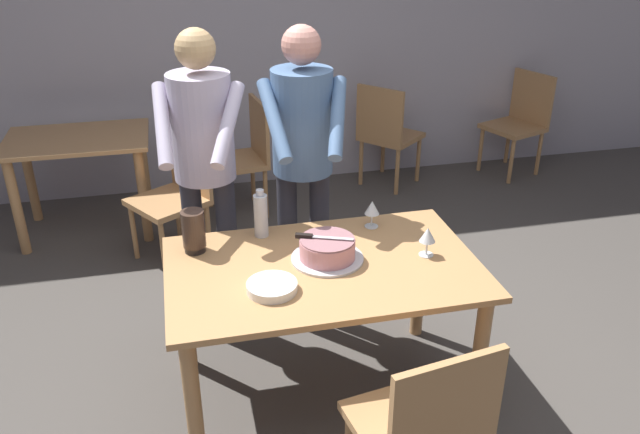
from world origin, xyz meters
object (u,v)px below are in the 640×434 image
object	(u,v)px
plate_stack	(272,287)
background_chair_3	(176,190)
wine_glass_near	(428,236)
cake_knife	(312,237)
main_dining_table	(323,286)
cake_on_platter	(327,250)
person_cutting_cake	(303,150)
hurricane_lamp	(194,231)
person_standing_beside	(204,156)
background_chair_2	(520,120)
chair_near_side	(423,428)
background_table	(80,158)
water_bottle	(261,215)
background_chair_1	(387,132)
background_chair_0	(245,153)
wine_glass_far	(372,209)

from	to	relation	value
plate_stack	background_chair_3	distance (m)	1.85
wine_glass_near	cake_knife	bearing A→B (deg)	170.25
main_dining_table	cake_knife	size ratio (longest dim) A/B	5.55
plate_stack	wine_glass_near	size ratio (longest dim) A/B	1.53
cake_on_platter	person_cutting_cake	bearing A→B (deg)	88.66
cake_on_platter	wine_glass_near	size ratio (longest dim) A/B	2.36
main_dining_table	hurricane_lamp	xyz separation A→B (m)	(-0.57, 0.27, 0.22)
person_standing_beside	background_chair_2	bearing A→B (deg)	32.46
chair_near_side	background_table	world-z (taller)	chair_near_side
main_dining_table	background_chair_2	bearing A→B (deg)	46.24
main_dining_table	person_standing_beside	world-z (taller)	person_standing_beside
cake_on_platter	wine_glass_near	bearing A→B (deg)	-7.96
cake_knife	person_standing_beside	size ratio (longest dim) A/B	0.15
cake_on_platter	plate_stack	world-z (taller)	cake_on_platter
wine_glass_near	person_standing_beside	size ratio (longest dim) A/B	0.08
background_chair_3	water_bottle	bearing A→B (deg)	-72.39
person_standing_beside	background_chair_1	size ratio (longest dim) A/B	1.91
background_table	background_chair_2	xyz separation A→B (m)	(3.72, 0.35, -0.09)
cake_knife	background_chair_0	xyz separation A→B (m)	(-0.06, 2.16, -0.37)
wine_glass_far	background_chair_2	size ratio (longest dim) A/B	0.16
wine_glass_near	person_cutting_cake	size ratio (longest dim) A/B	0.08
background_table	main_dining_table	bearing A→B (deg)	-59.16
wine_glass_near	hurricane_lamp	xyz separation A→B (m)	(-1.06, 0.29, 0.00)
cake_on_platter	water_bottle	size ratio (longest dim) A/B	1.36
cake_knife	hurricane_lamp	bearing A→B (deg)	159.63
person_cutting_cake	background_chair_0	xyz separation A→B (m)	(-0.14, 1.58, -0.58)
background_chair_1	background_chair_3	xyz separation A→B (m)	(-1.78, -0.85, 0.00)
wine_glass_far	water_bottle	distance (m)	0.57
cake_knife	wine_glass_far	bearing A→B (deg)	34.29
water_bottle	background_chair_2	distance (m)	3.45
water_bottle	hurricane_lamp	distance (m)	0.34
background_chair_0	plate_stack	bearing A→B (deg)	-94.08
plate_stack	wine_glass_far	bearing A→B (deg)	39.10
chair_near_side	background_chair_1	distance (m)	3.43
hurricane_lamp	background_chair_0	bearing A→B (deg)	76.53
main_dining_table	background_chair_1	world-z (taller)	background_chair_1
hurricane_lamp	person_cutting_cake	size ratio (longest dim) A/B	0.12
wine_glass_near	water_bottle	size ratio (longest dim) A/B	0.58
person_cutting_cake	person_standing_beside	world-z (taller)	same
wine_glass_far	main_dining_table	bearing A→B (deg)	-135.75
cake_on_platter	person_cutting_cake	world-z (taller)	person_cutting_cake
background_table	hurricane_lamp	bearing A→B (deg)	-68.98
plate_stack	water_bottle	world-z (taller)	water_bottle
background_chair_2	person_cutting_cake	bearing A→B (deg)	-141.80
person_standing_beside	background_chair_3	size ratio (longest dim) A/B	1.91
main_dining_table	chair_near_side	distance (m)	0.86
background_chair_0	background_chair_3	distance (m)	0.82
wine_glass_near	person_standing_beside	xyz separation A→B (m)	(-0.97, 0.71, 0.22)
wine_glass_near	background_chair_3	size ratio (longest dim) A/B	0.16
background_chair_0	main_dining_table	bearing A→B (deg)	-87.58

